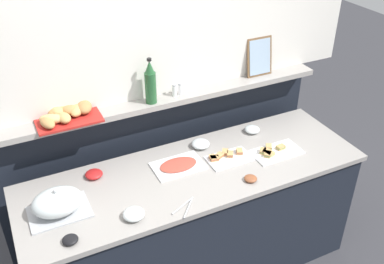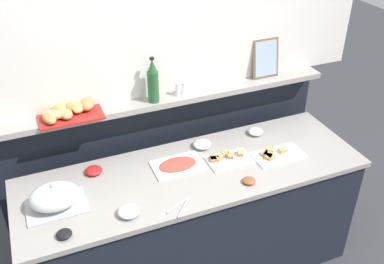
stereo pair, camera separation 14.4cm
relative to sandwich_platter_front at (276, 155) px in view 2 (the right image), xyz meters
name	(u,v)px [view 2 (the right image)]	position (x,y,z in m)	size (l,w,h in m)	color
ground_plane	(167,215)	(-0.57, 0.66, -0.91)	(12.00, 12.00, 0.00)	#38383D
buffet_counter	(193,222)	(-0.57, 0.06, -0.46)	(2.25, 0.73, 0.90)	black
back_ledge_unit	(167,159)	(-0.57, 0.60, -0.27)	(2.42, 0.22, 1.21)	black
sandwich_platter_front	(276,155)	(0.00, 0.00, 0.00)	(0.34, 0.19, 0.04)	white
sandwich_platter_side	(227,158)	(-0.32, 0.08, 0.00)	(0.30, 0.18, 0.04)	silver
cold_cuts_platter	(178,165)	(-0.65, 0.15, 0.00)	(0.33, 0.22, 0.02)	white
serving_cloche	(55,197)	(-1.44, 0.04, 0.06)	(0.34, 0.24, 0.17)	#B7BABF
glass_bowl_large	(202,144)	(-0.42, 0.29, 0.01)	(0.13, 0.13, 0.05)	silver
glass_bowl_medium	(129,212)	(-1.07, -0.18, 0.01)	(0.12, 0.12, 0.05)	silver
glass_bowl_small	(255,132)	(0.01, 0.29, 0.01)	(0.11, 0.11, 0.04)	silver
condiment_bowl_dark	(94,171)	(-1.17, 0.28, 0.01)	(0.11, 0.11, 0.04)	red
condiment_bowl_red	(64,234)	(-1.43, -0.20, 0.00)	(0.09, 0.09, 0.03)	black
condiment_bowl_teal	(249,181)	(-0.30, -0.18, 0.00)	(0.08, 0.08, 0.03)	brown
serving_tongs	(181,206)	(-0.77, -0.23, -0.01)	(0.17, 0.15, 0.01)	#B7BABF
wine_bottle_green	(153,82)	(-0.68, 0.50, 0.44)	(0.08, 0.08, 0.32)	#23562D
salt_shaker	(178,90)	(-0.50, 0.52, 0.34)	(0.03, 0.03, 0.09)	white
pepper_shaker	(184,89)	(-0.46, 0.52, 0.34)	(0.03, 0.03, 0.09)	white
bread_basket	(69,110)	(-1.24, 0.53, 0.33)	(0.40, 0.26, 0.08)	#B2231E
framed_picture	(266,58)	(0.21, 0.56, 0.44)	(0.21, 0.06, 0.29)	brown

